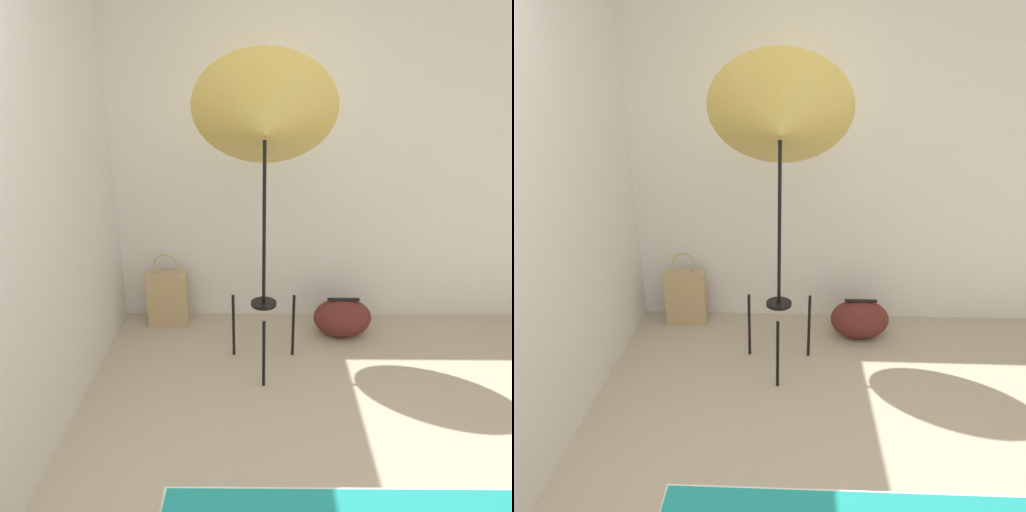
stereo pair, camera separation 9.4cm
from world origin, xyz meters
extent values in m
cube|color=silver|center=(0.00, 2.55, 1.30)|extent=(8.00, 0.05, 2.60)
cube|color=silver|center=(-1.24, 1.00, 1.30)|extent=(0.05, 8.00, 2.60)
cylinder|color=black|center=(-0.11, 1.57, 0.23)|extent=(0.02, 0.02, 0.46)
cylinder|color=black|center=(-0.31, 1.93, 0.23)|extent=(0.02, 0.02, 0.46)
cylinder|color=black|center=(0.10, 1.93, 0.23)|extent=(0.02, 0.02, 0.46)
cylinder|color=black|center=(-0.11, 1.81, 0.46)|extent=(0.17, 0.17, 0.02)
cylinder|color=black|center=(-0.11, 1.81, 1.03)|extent=(0.02, 0.02, 1.14)
cone|color=#D1B251|center=(-0.11, 1.81, 1.60)|extent=(0.85, 0.65, 0.80)
cube|color=tan|center=(-0.84, 2.36, 0.21)|extent=(0.30, 0.11, 0.43)
torus|color=tan|center=(-0.84, 2.36, 0.50)|extent=(0.18, 0.01, 0.18)
ellipsoid|color=#5B231E|center=(0.48, 2.20, 0.15)|extent=(0.43, 0.29, 0.29)
cube|color=black|center=(0.48, 2.20, 0.30)|extent=(0.23, 0.04, 0.01)
camera|label=1|loc=(-0.14, -1.06, 1.94)|focal=35.00mm
camera|label=2|loc=(-0.04, -1.06, 1.94)|focal=35.00mm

